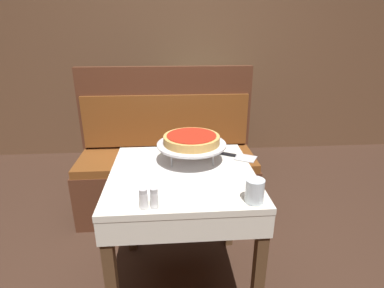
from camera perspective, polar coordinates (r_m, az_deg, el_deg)
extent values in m
plane|color=#382319|center=(1.97, -1.60, -24.89)|extent=(14.00, 14.00, 0.00)
cube|color=beige|center=(1.54, -1.87, -5.86)|extent=(0.73, 0.73, 0.03)
cube|color=white|center=(1.53, -1.88, -5.32)|extent=(0.45, 0.45, 0.00)
cube|color=beige|center=(1.57, -1.84, -8.22)|extent=(0.73, 0.73, 0.11)
cube|color=#4C331E|center=(1.51, -14.99, -24.49)|extent=(0.05, 0.05, 0.70)
cube|color=#4C331E|center=(1.53, 12.53, -23.37)|extent=(0.05, 0.05, 0.70)
cube|color=#4C331E|center=(2.02, -11.77, -11.13)|extent=(0.05, 0.05, 0.70)
cube|color=#4C331E|center=(2.04, 7.31, -10.53)|extent=(0.05, 0.05, 0.70)
cube|color=#1E6B33|center=(3.10, 2.19, 7.82)|extent=(0.75, 0.75, 0.03)
cube|color=white|center=(3.10, 2.19, 8.11)|extent=(0.47, 0.47, 0.00)
cube|color=#1E6B33|center=(3.12, 2.17, 6.56)|extent=(0.75, 0.75, 0.11)
cube|color=#4C331E|center=(2.87, -3.95, -0.92)|extent=(0.05, 0.05, 0.69)
cube|color=#4C331E|center=(2.95, 9.45, -0.54)|extent=(0.05, 0.05, 0.69)
cube|color=#4C331E|center=(3.51, -4.07, 3.20)|extent=(0.05, 0.05, 0.69)
cube|color=#4C331E|center=(3.58, 6.96, 3.44)|extent=(0.05, 0.05, 0.69)
cube|color=#4C2819|center=(2.46, -4.59, -8.18)|extent=(1.38, 0.50, 0.44)
cube|color=brown|center=(2.35, -4.76, -2.87)|extent=(1.35, 0.49, 0.06)
cube|color=#4C2819|center=(2.44, -5.00, 6.90)|extent=(1.38, 0.06, 0.65)
cube|color=brown|center=(2.43, -4.93, 4.42)|extent=(1.32, 0.02, 0.42)
cube|color=brown|center=(3.52, -3.60, 17.42)|extent=(6.00, 0.04, 2.40)
cylinder|color=#ADADB2|center=(1.74, -0.39, -0.30)|extent=(0.01, 0.01, 0.09)
cylinder|color=#ADADB2|center=(1.56, -3.90, -2.90)|extent=(0.01, 0.01, 0.09)
cylinder|color=#ADADB2|center=(1.58, 4.04, -2.66)|extent=(0.01, 0.01, 0.09)
cylinder|color=#ADADB2|center=(1.61, -0.08, -0.52)|extent=(0.25, 0.25, 0.01)
cylinder|color=silver|center=(1.61, -0.08, -0.32)|extent=(0.36, 0.36, 0.01)
cylinder|color=silver|center=(1.60, -0.08, -0.05)|extent=(0.37, 0.37, 0.01)
cylinder|color=tan|center=(1.59, -0.08, 0.84)|extent=(0.30, 0.30, 0.04)
cylinder|color=#A82314|center=(1.59, -0.08, 1.61)|extent=(0.26, 0.26, 0.01)
cube|color=#BCBCC1|center=(1.71, 10.15, -2.63)|extent=(0.15, 0.14, 0.00)
cube|color=black|center=(1.74, 5.57, -1.74)|extent=(0.16, 0.10, 0.01)
cylinder|color=silver|center=(1.28, 11.86, -8.69)|extent=(0.08, 0.08, 0.10)
cylinder|color=silver|center=(1.24, -9.19, -10.55)|extent=(0.04, 0.04, 0.07)
cylinder|color=#B7B7BC|center=(1.22, -9.30, -8.86)|extent=(0.03, 0.03, 0.02)
cylinder|color=silver|center=(1.24, -7.19, -10.51)|extent=(0.03, 0.03, 0.07)
cylinder|color=#B7B7BC|center=(1.21, -7.28, -8.78)|extent=(0.03, 0.03, 0.02)
cube|color=black|center=(3.01, 0.80, 8.06)|extent=(0.13, 0.13, 0.03)
cylinder|color=black|center=(3.00, 0.80, 9.59)|extent=(0.01, 0.01, 0.13)
cylinder|color=red|center=(3.04, 0.73, 9.46)|extent=(0.04, 0.04, 0.10)
cylinder|color=gold|center=(2.96, 0.88, 9.14)|extent=(0.04, 0.04, 0.10)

